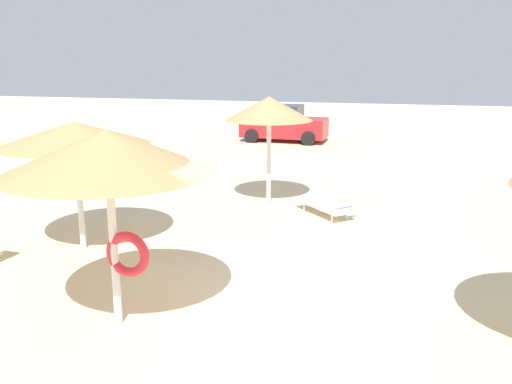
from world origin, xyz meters
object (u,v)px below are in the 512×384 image
Objects in this scene: parasol_5 at (108,153)px; parasol_1 at (269,109)px; parasol_2 at (74,134)px; lounger_1 at (328,204)px; parked_car at (283,124)px; bench_0 at (119,149)px.

parasol_1 is at bearing 84.71° from parasol_5.
parasol_2 is 6.36m from lounger_1.
parasol_2 reaches higher than lounger_1.
parasol_1 is 0.97× the size of parasol_2.
parasol_5 is at bearing -50.63° from parasol_2.
parasol_1 is 1.65× the size of lounger_1.
parasol_1 is at bearing -80.58° from parked_car.
bench_0 is (-4.42, 9.90, -2.09)m from parasol_2.
parasol_5 is at bearing -62.05° from bench_0.
parasol_1 reaches higher than lounger_1.
parked_car is at bearing 85.74° from parasol_2.
lounger_1 is 12.54m from parked_car.
parasol_1 reaches higher than bench_0.
parasol_2 is 11.05m from bench_0.
bench_0 is at bearing 117.95° from parasol_5.
parasol_2 is at bearing -65.92° from bench_0.
parasol_1 reaches higher than parked_car.
parasol_1 is at bearing 55.74° from parasol_2.
lounger_1 reaches higher than bench_0.
parasol_5 is 14.63m from bench_0.
parked_car is at bearing 106.69° from lounger_1.
parasol_5 is at bearing -86.34° from parked_car.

